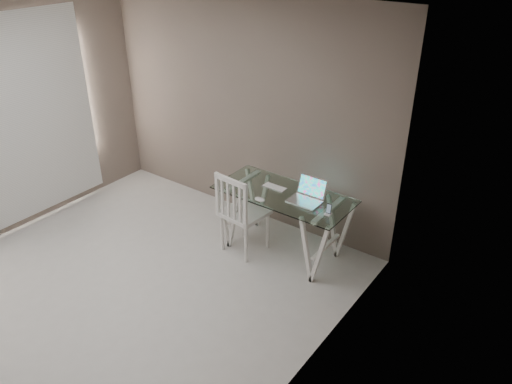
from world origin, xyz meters
TOP-DOWN VIEW (x-y plane):
  - room at (-0.06, 0.02)m, footprint 4.50×4.52m
  - desk at (0.92, 1.73)m, footprint 1.50×0.70m
  - chair at (0.55, 1.44)m, footprint 0.49×0.49m
  - laptop at (1.20, 1.76)m, footprint 0.33×0.31m
  - keyboard at (0.77, 1.79)m, footprint 0.28×0.12m
  - mouse at (0.81, 1.45)m, footprint 0.12×0.07m
  - phone_dock at (1.52, 1.63)m, footprint 0.06×0.06m

SIDE VIEW (x-z plane):
  - desk at x=0.92m, z-range 0.01..0.76m
  - chair at x=0.55m, z-range 0.05..1.04m
  - keyboard at x=0.77m, z-range 0.75..0.75m
  - mouse at x=0.81m, z-range 0.75..0.78m
  - phone_dock at x=1.52m, z-range 0.72..0.84m
  - laptop at x=1.20m, z-range 0.69..0.92m
  - room at x=-0.06m, z-range 0.36..3.07m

